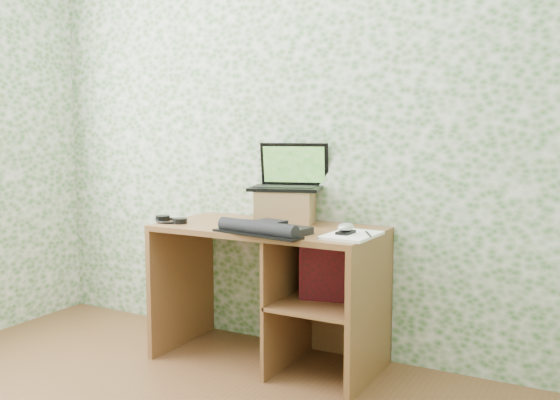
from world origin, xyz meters
The scene contains 10 objects.
wall_back centered at (0.00, 1.75, 1.30)m, with size 3.50×3.50×0.00m, color silver.
desk centered at (0.08, 1.47, 0.48)m, with size 1.20×0.60×0.75m.
riser centered at (0.03, 1.58, 0.84)m, with size 0.30×0.25×0.18m, color #966443.
laptop centered at (0.03, 1.63, 0.99)m, with size 0.45×0.37×0.26m.
keyboard centered at (0.09, 1.24, 0.77)m, with size 0.51×0.33×0.07m.
headphones centered at (-0.55, 1.31, 0.76)m, with size 0.23×0.20×0.03m.
notepad centered at (0.52, 1.35, 0.76)m, with size 0.22×0.31×0.01m, color white.
mouse centered at (0.49, 1.34, 0.78)m, with size 0.07×0.12×0.04m, color silver.
pen centered at (0.59, 1.37, 0.77)m, with size 0.01×0.01×0.14m, color black.
red_box centered at (0.34, 1.44, 0.55)m, with size 0.26×0.08×0.31m, color maroon.
Camera 1 is at (1.63, -1.43, 1.28)m, focal length 40.00 mm.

